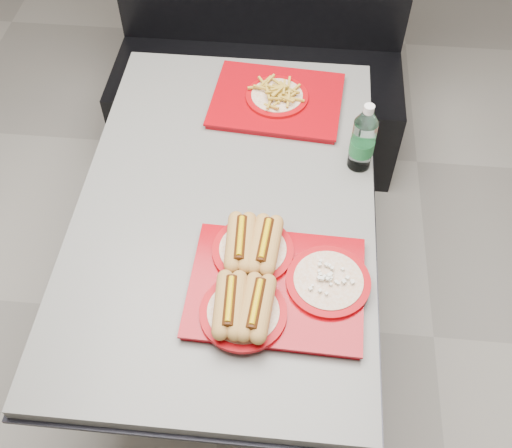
# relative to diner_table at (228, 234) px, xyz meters

# --- Properties ---
(ground) EXTENTS (6.00, 6.00, 0.00)m
(ground) POSITION_rel_diner_table_xyz_m (0.00, 0.00, -0.58)
(ground) COLOR gray
(ground) RESTS_ON ground
(diner_table) EXTENTS (0.92, 1.42, 0.75)m
(diner_table) POSITION_rel_diner_table_xyz_m (0.00, 0.00, 0.00)
(diner_table) COLOR black
(diner_table) RESTS_ON ground
(booth_bench) EXTENTS (1.30, 0.57, 1.35)m
(booth_bench) POSITION_rel_diner_table_xyz_m (0.00, 1.09, -0.18)
(booth_bench) COLOR black
(booth_bench) RESTS_ON ground
(tray_near) EXTENTS (0.49, 0.43, 0.10)m
(tray_near) POSITION_rel_diner_table_xyz_m (0.16, -0.30, 0.20)
(tray_near) COLOR #98040B
(tray_near) RESTS_ON diner_table
(tray_far) EXTENTS (0.47, 0.38, 0.09)m
(tray_far) POSITION_rel_diner_table_xyz_m (0.12, 0.46, 0.19)
(tray_far) COLOR #98040B
(tray_far) RESTS_ON diner_table
(water_bottle) EXTENTS (0.08, 0.08, 0.24)m
(water_bottle) POSITION_rel_diner_table_xyz_m (0.40, 0.19, 0.27)
(water_bottle) COLOR silver
(water_bottle) RESTS_ON diner_table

